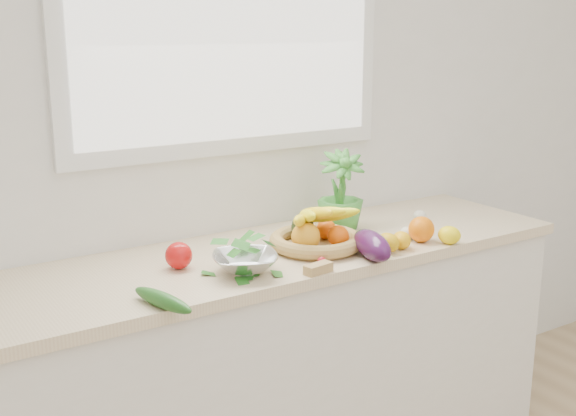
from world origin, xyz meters
TOP-DOWN VIEW (x-y plane):
  - back_wall at (0.00, 2.25)m, footprint 4.50×0.02m
  - counter_cabinet at (0.00, 1.95)m, footprint 2.20×0.58m
  - countertop at (0.00, 1.95)m, footprint 2.24×0.62m
  - window_frame at (0.00, 2.23)m, footprint 1.30×0.03m
  - orange_loose at (0.50, 1.74)m, footprint 0.12×0.12m
  - lemon_a at (0.32, 1.72)m, footprint 0.08×0.10m
  - lemon_b at (0.39, 1.72)m, footprint 0.09×0.10m
  - lemon_c at (0.57, 1.67)m, footprint 0.10×0.10m
  - apple at (-0.36, 1.95)m, footprint 0.12×0.12m
  - ginger at (-0.00, 1.67)m, footprint 0.10×0.05m
  - garlic_a at (0.28, 1.85)m, footprint 0.08×0.08m
  - garlic_b at (0.70, 1.96)m, footprint 0.06×0.06m
  - garlic_c at (0.48, 1.80)m, footprint 0.07×0.07m
  - eggplant at (0.23, 1.69)m, footprint 0.15×0.25m
  - cucumber at (-0.53, 1.67)m, footprint 0.11×0.25m
  - radish at (0.05, 1.73)m, footprint 0.04×0.04m
  - potted_herb at (0.36, 2.04)m, footprint 0.23×0.23m
  - fruit_basket at (0.14, 1.88)m, footprint 0.35×0.35m
  - colander_with_spinach at (-0.20, 1.79)m, footprint 0.27×0.27m

SIDE VIEW (x-z plane):
  - counter_cabinet at x=0.00m, z-range 0.00..0.86m
  - countertop at x=0.00m, z-range 0.86..0.90m
  - radish at x=0.05m, z-range 0.90..0.93m
  - ginger at x=0.00m, z-range 0.90..0.93m
  - garlic_b at x=0.70m, z-range 0.90..0.94m
  - cucumber at x=-0.53m, z-range 0.90..0.95m
  - garlic_c at x=0.48m, z-range 0.90..0.95m
  - garlic_a at x=0.28m, z-range 0.90..0.95m
  - lemon_b at x=0.39m, z-range 0.90..0.96m
  - lemon_c at x=0.57m, z-range 0.90..0.97m
  - lemon_a at x=0.32m, z-range 0.90..0.97m
  - apple at x=-0.36m, z-range 0.90..0.99m
  - orange_loose at x=0.50m, z-range 0.90..0.99m
  - eggplant at x=0.23m, z-range 0.90..0.99m
  - fruit_basket at x=0.14m, z-range 0.86..1.04m
  - colander_with_spinach at x=-0.20m, z-range 0.90..1.01m
  - potted_herb at x=0.36m, z-range 0.89..1.20m
  - back_wall at x=0.00m, z-range 0.00..2.70m
  - window_frame at x=0.00m, z-range 1.20..2.30m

